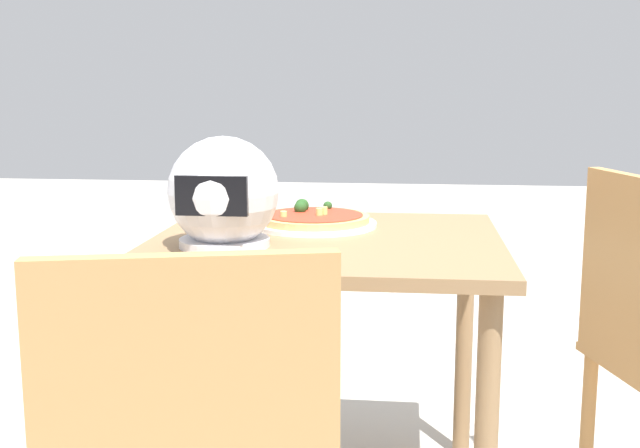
{
  "coord_description": "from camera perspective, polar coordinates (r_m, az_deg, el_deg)",
  "views": [
    {
      "loc": [
        -0.2,
        1.94,
        1.1
      ],
      "look_at": [
        0.03,
        -0.08,
        0.74
      ],
      "focal_mm": 44.88,
      "sensor_mm": 36.0,
      "label": 1
    }
  ],
  "objects": [
    {
      "name": "motorcycle_helmet",
      "position": [
        1.87,
        -6.9,
        2.12
      ],
      "size": [
        0.26,
        0.26,
        0.26
      ],
      "color": "silver",
      "rests_on": "dining_table"
    },
    {
      "name": "pizza",
      "position": [
        2.15,
        -0.48,
        0.48
      ],
      "size": [
        0.3,
        0.3,
        0.05
      ],
      "color": "tan",
      "rests_on": "pizza_plate"
    },
    {
      "name": "pizza_plate",
      "position": [
        2.15,
        -0.44,
        -0.0
      ],
      "size": [
        0.34,
        0.34,
        0.01
      ],
      "primitive_type": "cylinder",
      "color": "white",
      "rests_on": "dining_table"
    },
    {
      "name": "dining_table",
      "position": [
        2.01,
        0.47,
        -3.89
      ],
      "size": [
        0.86,
        0.81,
        0.72
      ],
      "color": "olive",
      "rests_on": "ground"
    }
  ]
}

